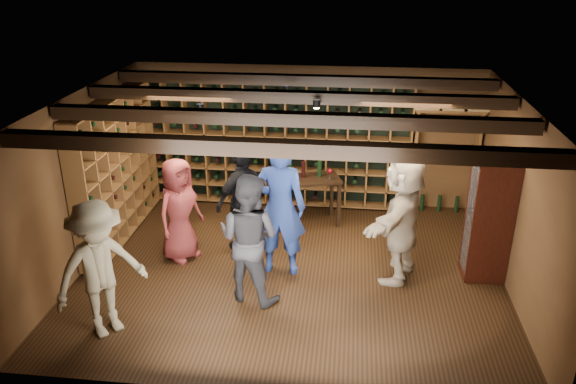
# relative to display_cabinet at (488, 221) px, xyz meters

# --- Properties ---
(ground) EXTENTS (6.00, 6.00, 0.00)m
(ground) POSITION_rel_display_cabinet_xyz_m (-2.71, -0.20, -0.86)
(ground) COLOR black
(ground) RESTS_ON ground
(room_shell) EXTENTS (6.00, 6.00, 6.00)m
(room_shell) POSITION_rel_display_cabinet_xyz_m (-2.71, -0.15, 1.56)
(room_shell) COLOR #4F331B
(room_shell) RESTS_ON ground
(wine_rack_back) EXTENTS (4.65, 0.30, 2.20)m
(wine_rack_back) POSITION_rel_display_cabinet_xyz_m (-3.24, 2.13, 0.29)
(wine_rack_back) COLOR brown
(wine_rack_back) RESTS_ON ground
(wine_rack_left) EXTENTS (0.30, 2.65, 2.20)m
(wine_rack_left) POSITION_rel_display_cabinet_xyz_m (-5.54, 0.62, 0.29)
(wine_rack_left) COLOR brown
(wine_rack_left) RESTS_ON ground
(crate_shelf) EXTENTS (1.20, 0.32, 2.07)m
(crate_shelf) POSITION_rel_display_cabinet_xyz_m (-0.31, 2.12, 0.71)
(crate_shelf) COLOR brown
(crate_shelf) RESTS_ON ground
(display_cabinet) EXTENTS (0.55, 0.50, 1.75)m
(display_cabinet) POSITION_rel_display_cabinet_xyz_m (0.00, 0.00, 0.00)
(display_cabinet) COLOR black
(display_cabinet) RESTS_ON ground
(man_blue_shirt) EXTENTS (0.74, 0.49, 2.00)m
(man_blue_shirt) POSITION_rel_display_cabinet_xyz_m (-2.87, -0.20, 0.15)
(man_blue_shirt) COLOR navy
(man_blue_shirt) RESTS_ON ground
(man_grey_suit) EXTENTS (1.03, 0.91, 1.76)m
(man_grey_suit) POSITION_rel_display_cabinet_xyz_m (-3.18, -0.91, 0.02)
(man_grey_suit) COLOR #222227
(man_grey_suit) RESTS_ON ground
(guest_red_floral) EXTENTS (0.81, 0.92, 1.57)m
(guest_red_floral) POSITION_rel_display_cabinet_xyz_m (-4.39, 0.02, -0.07)
(guest_red_floral) COLOR maroon
(guest_red_floral) RESTS_ON ground
(guest_woman_black) EXTENTS (0.95, 0.97, 1.63)m
(guest_woman_black) POSITION_rel_display_cabinet_xyz_m (-3.50, 0.39, -0.04)
(guest_woman_black) COLOR black
(guest_woman_black) RESTS_ON ground
(guest_khaki) EXTENTS (1.22, 1.26, 1.73)m
(guest_khaki) POSITION_rel_display_cabinet_xyz_m (-4.78, -1.85, 0.01)
(guest_khaki) COLOR #83785B
(guest_khaki) RESTS_ON ground
(guest_beige) EXTENTS (1.13, 1.81, 1.86)m
(guest_beige) POSITION_rel_display_cabinet_xyz_m (-1.19, -0.16, 0.07)
(guest_beige) COLOR tan
(guest_beige) RESTS_ON ground
(tasting_table) EXTENTS (1.21, 0.85, 1.10)m
(tasting_table) POSITION_rel_display_cabinet_xyz_m (-2.63, 1.37, -0.12)
(tasting_table) COLOR black
(tasting_table) RESTS_ON ground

